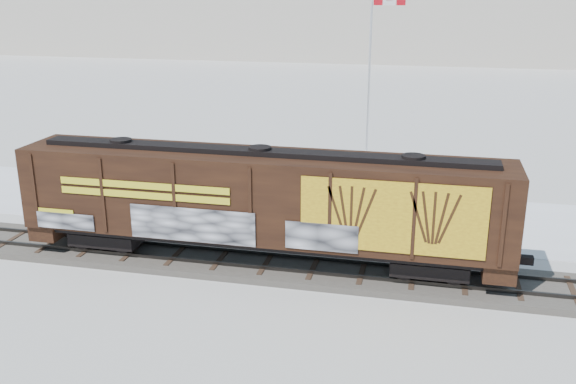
% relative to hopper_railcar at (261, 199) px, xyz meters
% --- Properties ---
extents(ground, '(500.00, 500.00, 0.00)m').
position_rel_hopper_railcar_xyz_m(ground, '(-1.76, 0.01, -3.05)').
color(ground, white).
rests_on(ground, ground).
extents(rail_track, '(50.00, 3.40, 0.43)m').
position_rel_hopper_railcar_xyz_m(rail_track, '(-1.76, 0.01, -2.90)').
color(rail_track, '#59544C').
rests_on(rail_track, ground).
extents(parking_strip, '(40.00, 8.00, 0.03)m').
position_rel_hopper_railcar_xyz_m(parking_strip, '(-1.76, 7.51, -3.03)').
color(parking_strip, white).
rests_on(parking_strip, ground).
extents(hopper_railcar, '(20.01, 3.06, 4.69)m').
position_rel_hopper_railcar_xyz_m(hopper_railcar, '(0.00, 0.00, 0.00)').
color(hopper_railcar, black).
rests_on(hopper_railcar, rail_track).
extents(flagpole, '(2.30, 0.90, 11.50)m').
position_rel_hopper_railcar_xyz_m(flagpole, '(2.99, 13.36, 1.20)').
color(flagpole, silver).
rests_on(flagpole, ground).
extents(car_silver, '(4.18, 2.98, 1.32)m').
position_rel_hopper_railcar_xyz_m(car_silver, '(-2.47, 7.94, -2.36)').
color(car_silver, silver).
rests_on(car_silver, parking_strip).
extents(car_white, '(4.38, 2.11, 1.38)m').
position_rel_hopper_railcar_xyz_m(car_white, '(-3.14, 6.81, -2.32)').
color(car_white, silver).
rests_on(car_white, parking_strip).
extents(car_dark, '(5.86, 3.95, 1.58)m').
position_rel_hopper_railcar_xyz_m(car_dark, '(3.15, 6.40, -2.23)').
color(car_dark, black).
rests_on(car_dark, parking_strip).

